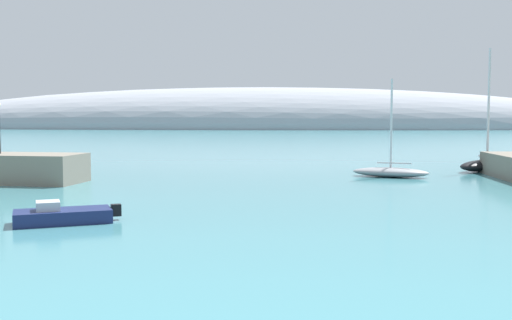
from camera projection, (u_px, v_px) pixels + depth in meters
The scene contains 4 objects.
distant_ridge at pixel (254, 128), 218.64m from camera, with size 265.85×50.46×29.53m, color #999EA8.
sailboat_grey_mid_mooring at pixel (391, 171), 46.15m from camera, with size 6.10×3.72×7.44m.
sailboat_black_outer_mooring at pixel (487, 164), 50.72m from camera, with size 6.51×5.87×10.23m.
motorboat_navy_alongside_breakwater at pixel (63, 215), 26.39m from camera, with size 4.57×3.36×0.99m.
Camera 1 is at (3.95, -6.91, 4.68)m, focal length 42.54 mm.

